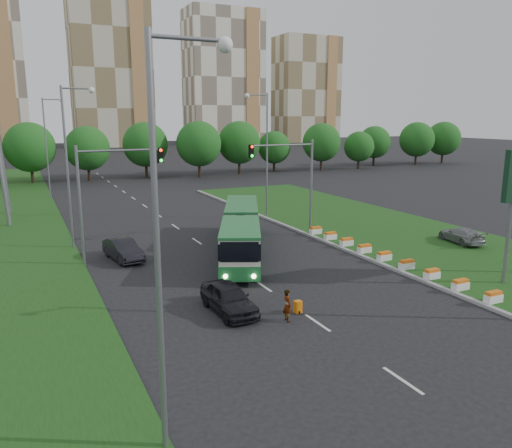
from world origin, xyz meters
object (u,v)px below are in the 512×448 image
shopping_trolley (298,307)px  traffic_mast_median (294,173)px  articulated_bus (237,231)px  car_median (461,235)px  car_left_far (123,250)px  traffic_mast_left (104,185)px  pedestrian (287,305)px  car_left_near (229,298)px

shopping_trolley → traffic_mast_median: bearing=58.9°
articulated_bus → car_median: (16.77, -5.40, -0.86)m
articulated_bus → car_left_far: 8.16m
articulated_bus → car_left_far: (-7.96, 1.60, -0.88)m
traffic_mast_left → articulated_bus: size_ratio=0.50×
traffic_mast_median → shopping_trolley: 17.27m
traffic_mast_left → pedestrian: traffic_mast_left is taller
traffic_mast_median → car_left_near: 17.64m
traffic_mast_left → car_left_far: 4.73m
car_left_near → car_left_far: size_ratio=0.99×
articulated_bus → traffic_mast_median: bearing=46.2°
car_left_far → shopping_trolley: car_left_far is taller
car_left_far → articulated_bus: bearing=-21.0°
traffic_mast_left → car_left_far: traffic_mast_left is taller
articulated_bus → car_median: 17.63m
traffic_mast_left → articulated_bus: (8.97, -1.46, -3.74)m
traffic_mast_left → car_median: bearing=-14.9°
traffic_mast_median → traffic_mast_left: (-15.16, -1.00, 0.00)m
articulated_bus → traffic_mast_left: bearing=-164.7°
traffic_mast_left → car_left_near: traffic_mast_left is taller
articulated_bus → pedestrian: articulated_bus is taller
articulated_bus → pedestrian: (-2.82, -12.73, -0.80)m
car_left_near → car_left_far: 12.39m
car_median → traffic_mast_left: bearing=-5.8°
car_left_near → car_left_far: car_left_near is taller
pedestrian → shopping_trolley: size_ratio=2.59×
pedestrian → shopping_trolley: bearing=-49.7°
traffic_mast_median → car_left_far: traffic_mast_median is taller
articulated_bus → pedestrian: 13.06m
articulated_bus → pedestrian: size_ratio=9.84×
pedestrian → car_left_far: bearing=24.4°
articulated_bus → car_left_far: bearing=-166.9°
traffic_mast_median → car_left_far: bearing=-176.5°
traffic_mast_median → car_left_near: traffic_mast_median is taller
traffic_mast_median → pedestrian: (-9.01, -15.19, -4.54)m
pedestrian → car_left_near: bearing=47.4°
traffic_mast_median → pedestrian: bearing=-120.7°
traffic_mast_median → articulated_bus: 7.64m
car_left_near → pedestrian: size_ratio=2.72×
articulated_bus → shopping_trolley: (-1.80, -11.99, -1.30)m
traffic_mast_median → car_left_far: 14.90m
traffic_mast_left → pedestrian: size_ratio=4.93×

